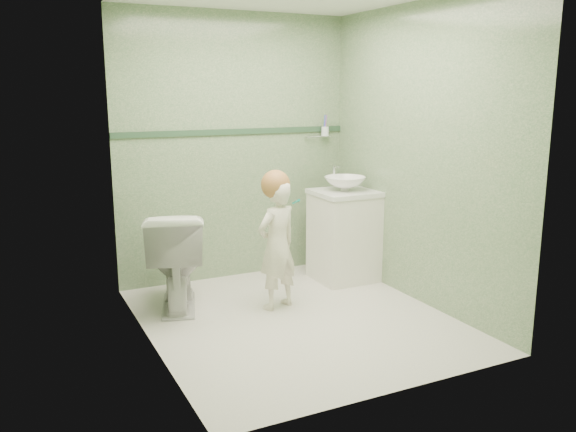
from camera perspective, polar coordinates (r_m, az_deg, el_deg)
ground at (r=4.62m, az=0.83°, el=-9.86°), size 2.50×2.50×0.00m
room_shell at (r=4.31m, az=0.88°, el=5.09°), size 2.50×2.54×2.40m
trim_stripe at (r=5.43m, az=-5.11°, el=8.06°), size 2.20×0.02×0.05m
vanity at (r=5.47m, az=5.38°, el=-2.01°), size 0.52×0.50×0.80m
counter at (r=5.38m, az=5.47°, el=2.23°), size 0.54×0.52×0.04m
basin at (r=5.37m, az=5.49°, el=3.11°), size 0.37×0.37×0.13m
faucet at (r=5.51m, az=4.50°, el=4.21°), size 0.03×0.13×0.18m
cup_holder at (r=5.76m, az=3.50°, el=8.12°), size 0.26×0.07×0.21m
toilet at (r=4.83m, az=-10.70°, el=-4.05°), size 0.66×0.88×0.80m
toddler at (r=4.70m, az=-1.05°, el=-2.82°), size 0.44×0.35×1.03m
hair_cap at (r=4.62m, az=-1.20°, el=3.04°), size 0.23×0.23×0.23m
teal_toothbrush at (r=4.58m, az=0.67°, el=1.43°), size 0.10×0.14×0.08m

